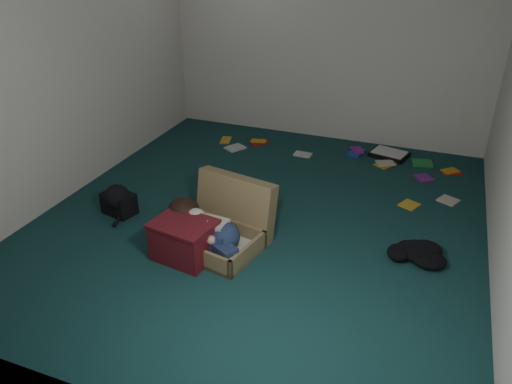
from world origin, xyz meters
The scene contains 11 objects.
floor centered at (0.00, 0.00, 0.00)m, with size 4.50×4.50×0.00m, color #153D3D.
wall_back centered at (0.00, 2.25, 1.30)m, with size 4.50×4.50×0.00m, color silver.
wall_front centered at (0.00, -2.25, 1.30)m, with size 4.50×4.50×0.00m, color silver.
wall_left centered at (-2.00, 0.00, 1.30)m, with size 4.50×4.50×0.00m, color silver.
suitcase centered at (-0.17, -0.50, 0.17)m, with size 0.88×0.87×0.55m.
person centered at (-0.26, -0.67, 0.21)m, with size 0.78×0.51×0.34m.
maroon_bin centered at (-0.37, -0.83, 0.17)m, with size 0.54×0.46×0.34m.
backpack centered at (-1.31, -0.41, 0.11)m, with size 0.38×0.30×0.23m, color black, non-canonical shape.
clothing_pile centered at (1.41, -0.16, 0.06)m, with size 0.39×0.32×0.12m, color black, non-canonical shape.
paper_tray centered at (0.93, 1.91, 0.03)m, with size 0.49×0.41×0.06m.
book_scatter centered at (0.55, 1.50, 0.01)m, with size 2.98×1.33×0.02m.
Camera 1 is at (1.42, -3.83, 2.44)m, focal length 35.00 mm.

